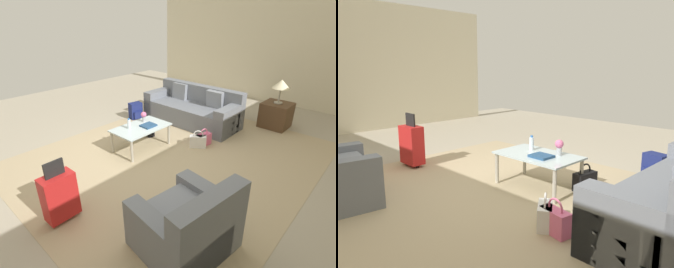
{
  "view_description": "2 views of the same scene",
  "coord_description": "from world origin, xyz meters",
  "views": [
    {
      "loc": [
        2.64,
        2.94,
        2.39
      ],
      "look_at": [
        -0.21,
        0.36,
        0.63
      ],
      "focal_mm": 28.0,
      "sensor_mm": 36.0,
      "label": 1
    },
    {
      "loc": [
        -3.02,
        2.66,
        1.56
      ],
      "look_at": [
        -0.35,
        0.03,
        0.79
      ],
      "focal_mm": 35.0,
      "sensor_mm": 36.0,
      "label": 2
    }
  ],
  "objects": [
    {
      "name": "ground_plane",
      "position": [
        0.0,
        0.0,
        0.0
      ],
      "size": [
        12.0,
        12.0,
        0.0
      ],
      "primitive_type": "plane",
      "color": "#A89E89"
    },
    {
      "name": "wall_right",
      "position": [
        5.06,
        0.0,
        1.55
      ],
      "size": [
        0.12,
        8.0,
        3.1
      ],
      "primitive_type": "cube",
      "color": "beige",
      "rests_on": "ground"
    },
    {
      "name": "area_rug",
      "position": [
        -0.6,
        0.2,
        0.0
      ],
      "size": [
        5.2,
        4.4,
        0.01
      ],
      "primitive_type": "cube",
      "color": "tan",
      "rests_on": "ground"
    },
    {
      "name": "coffee_table",
      "position": [
        -0.4,
        -0.5,
        0.39
      ],
      "size": [
        1.07,
        0.66,
        0.45
      ],
      "color": "silver",
      "rests_on": "ground"
    },
    {
      "name": "water_bottle",
      "position": [
        -0.2,
        -0.6,
        0.54
      ],
      "size": [
        0.06,
        0.06,
        0.2
      ],
      "color": "silver",
      "rests_on": "coffee_table"
    },
    {
      "name": "coffee_table_book",
      "position": [
        -0.52,
        -0.42,
        0.46
      ],
      "size": [
        0.27,
        0.24,
        0.03
      ],
      "primitive_type": "cube",
      "rotation": [
        0.0,
        0.0,
        -0.03
      ],
      "color": "navy",
      "rests_on": "coffee_table"
    },
    {
      "name": "flower_vase",
      "position": [
        -0.62,
        -0.65,
        0.57
      ],
      "size": [
        0.11,
        0.11,
        0.21
      ],
      "color": "#B2B7BC",
      "rests_on": "coffee_table"
    },
    {
      "name": "suitcase_red",
      "position": [
        1.6,
        0.2,
        0.36
      ],
      "size": [
        0.41,
        0.23,
        0.85
      ],
      "color": "red",
      "rests_on": "ground"
    },
    {
      "name": "handbag_white",
      "position": [
        -1.16,
        0.29,
        0.13
      ],
      "size": [
        0.3,
        0.34,
        0.36
      ],
      "color": "white",
      "rests_on": "ground"
    },
    {
      "name": "handbag_black",
      "position": [
        -0.9,
        -0.84,
        0.13
      ],
      "size": [
        0.19,
        0.34,
        0.36
      ],
      "color": "black",
      "rests_on": "ground"
    },
    {
      "name": "handbag_pink",
      "position": [
        -1.31,
        0.33,
        0.13
      ],
      "size": [
        0.34,
        0.19,
        0.36
      ],
      "color": "pink",
      "rests_on": "ground"
    },
    {
      "name": "backpack_navy",
      "position": [
        -1.4,
        -1.79,
        0.19
      ],
      "size": [
        0.34,
        0.3,
        0.4
      ],
      "color": "navy",
      "rests_on": "ground"
    }
  ]
}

